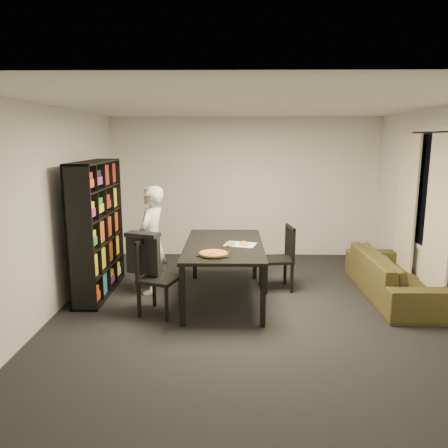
{
  "coord_description": "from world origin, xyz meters",
  "views": [
    {
      "loc": [
        -0.26,
        -5.44,
        2.2
      ],
      "look_at": [
        -0.35,
        0.45,
        1.05
      ],
      "focal_mm": 35.0,
      "sensor_mm": 36.0,
      "label": 1
    }
  ],
  "objects_px": {
    "dining_table": "(224,249)",
    "baking_tray": "(215,254)",
    "bookshelf": "(97,228)",
    "sofa": "(394,276)",
    "chair_left": "(153,271)",
    "pepperoni_pizza": "(213,253)",
    "chair_right": "(282,253)",
    "person": "(152,240)"
  },
  "relations": [
    {
      "from": "dining_table",
      "to": "baking_tray",
      "type": "xyz_separation_m",
      "value": [
        -0.11,
        -0.53,
        0.08
      ]
    },
    {
      "from": "bookshelf",
      "to": "sofa",
      "type": "distance_m",
      "value": 4.25
    },
    {
      "from": "chair_left",
      "to": "pepperoni_pizza",
      "type": "xyz_separation_m",
      "value": [
        0.77,
        -0.11,
        0.27
      ]
    },
    {
      "from": "chair_right",
      "to": "person",
      "type": "distance_m",
      "value": 1.91
    },
    {
      "from": "chair_right",
      "to": "dining_table",
      "type": "bearing_deg",
      "value": -70.77
    },
    {
      "from": "chair_left",
      "to": "person",
      "type": "bearing_deg",
      "value": 29.86
    },
    {
      "from": "chair_left",
      "to": "chair_right",
      "type": "xyz_separation_m",
      "value": [
        1.75,
        0.93,
        -0.01
      ]
    },
    {
      "from": "person",
      "to": "baking_tray",
      "type": "xyz_separation_m",
      "value": [
        0.93,
        -0.8,
        0.02
      ]
    },
    {
      "from": "person",
      "to": "baking_tray",
      "type": "distance_m",
      "value": 1.22
    },
    {
      "from": "bookshelf",
      "to": "pepperoni_pizza",
      "type": "height_order",
      "value": "bookshelf"
    },
    {
      "from": "person",
      "to": "pepperoni_pizza",
      "type": "xyz_separation_m",
      "value": [
        0.92,
        -0.86,
        0.04
      ]
    },
    {
      "from": "dining_table",
      "to": "chair_left",
      "type": "distance_m",
      "value": 1.03
    },
    {
      "from": "chair_left",
      "to": "sofa",
      "type": "bearing_deg",
      "value": -59.73
    },
    {
      "from": "person",
      "to": "chair_right",
      "type": "bearing_deg",
      "value": 109.98
    },
    {
      "from": "bookshelf",
      "to": "baking_tray",
      "type": "relative_size",
      "value": 4.75
    },
    {
      "from": "dining_table",
      "to": "pepperoni_pizza",
      "type": "bearing_deg",
      "value": -101.24
    },
    {
      "from": "chair_right",
      "to": "pepperoni_pizza",
      "type": "bearing_deg",
      "value": -51.13
    },
    {
      "from": "bookshelf",
      "to": "person",
      "type": "xyz_separation_m",
      "value": [
        0.77,
        0.01,
        -0.17
      ]
    },
    {
      "from": "bookshelf",
      "to": "dining_table",
      "type": "bearing_deg",
      "value": -8.02
    },
    {
      "from": "dining_table",
      "to": "bookshelf",
      "type": "bearing_deg",
      "value": 171.98
    },
    {
      "from": "pepperoni_pizza",
      "to": "chair_left",
      "type": "bearing_deg",
      "value": 172.14
    },
    {
      "from": "dining_table",
      "to": "baking_tray",
      "type": "relative_size",
      "value": 4.76
    },
    {
      "from": "person",
      "to": "pepperoni_pizza",
      "type": "height_order",
      "value": "person"
    },
    {
      "from": "bookshelf",
      "to": "baking_tray",
      "type": "bearing_deg",
      "value": -24.91
    },
    {
      "from": "person",
      "to": "baking_tray",
      "type": "bearing_deg",
      "value": 63.93
    },
    {
      "from": "baking_tray",
      "to": "chair_left",
      "type": "bearing_deg",
      "value": 176.95
    },
    {
      "from": "chair_right",
      "to": "baking_tray",
      "type": "relative_size",
      "value": 2.39
    },
    {
      "from": "pepperoni_pizza",
      "to": "sofa",
      "type": "xyz_separation_m",
      "value": [
        2.51,
        0.75,
        -0.51
      ]
    },
    {
      "from": "bookshelf",
      "to": "pepperoni_pizza",
      "type": "xyz_separation_m",
      "value": [
        1.69,
        -0.85,
        -0.13
      ]
    },
    {
      "from": "chair_right",
      "to": "person",
      "type": "height_order",
      "value": "person"
    },
    {
      "from": "dining_table",
      "to": "sofa",
      "type": "distance_m",
      "value": 2.44
    },
    {
      "from": "chair_right",
      "to": "sofa",
      "type": "relative_size",
      "value": 0.46
    },
    {
      "from": "dining_table",
      "to": "chair_left",
      "type": "bearing_deg",
      "value": -151.07
    },
    {
      "from": "bookshelf",
      "to": "chair_right",
      "type": "bearing_deg",
      "value": 3.98
    },
    {
      "from": "person",
      "to": "baking_tray",
      "type": "height_order",
      "value": "person"
    },
    {
      "from": "bookshelf",
      "to": "chair_left",
      "type": "bearing_deg",
      "value": -39.24
    },
    {
      "from": "pepperoni_pizza",
      "to": "sofa",
      "type": "bearing_deg",
      "value": 16.64
    },
    {
      "from": "pepperoni_pizza",
      "to": "person",
      "type": "bearing_deg",
      "value": 136.74
    },
    {
      "from": "chair_left",
      "to": "person",
      "type": "relative_size",
      "value": 0.62
    },
    {
      "from": "dining_table",
      "to": "chair_right",
      "type": "relative_size",
      "value": 1.99
    },
    {
      "from": "chair_left",
      "to": "sofa",
      "type": "height_order",
      "value": "chair_left"
    },
    {
      "from": "chair_right",
      "to": "baking_tray",
      "type": "xyz_separation_m",
      "value": [
        -0.96,
        -0.97,
        0.25
      ]
    }
  ]
}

